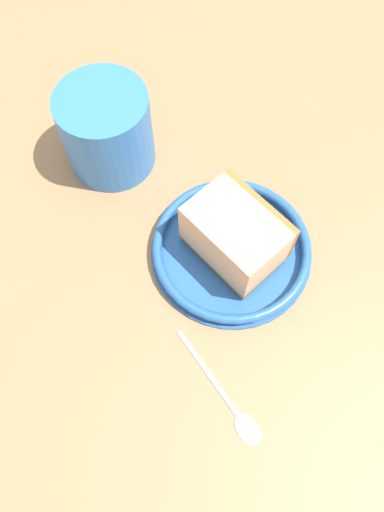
{
  "coord_description": "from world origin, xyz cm",
  "views": [
    {
      "loc": [
        -11.83,
        15.78,
        44.59
      ],
      "look_at": [
        -5.59,
        -2.19,
        3.0
      ],
      "focal_mm": 33.54,
      "sensor_mm": 36.0,
      "label": 1
    }
  ],
  "objects_px": {
    "tea_mug": "(107,129)",
    "teaspoon": "(234,410)",
    "cake_slice": "(236,235)",
    "small_plate": "(231,249)"
  },
  "relations": [
    {
      "from": "small_plate",
      "to": "cake_slice",
      "type": "bearing_deg",
      "value": -118.17
    },
    {
      "from": "tea_mug",
      "to": "teaspoon",
      "type": "height_order",
      "value": "tea_mug"
    },
    {
      "from": "cake_slice",
      "to": "tea_mug",
      "type": "distance_m",
      "value": 0.18
    },
    {
      "from": "small_plate",
      "to": "cake_slice",
      "type": "relative_size",
      "value": 1.46
    },
    {
      "from": "small_plate",
      "to": "tea_mug",
      "type": "distance_m",
      "value": 0.18
    },
    {
      "from": "cake_slice",
      "to": "teaspoon",
      "type": "distance_m",
      "value": 0.16
    },
    {
      "from": "small_plate",
      "to": "tea_mug",
      "type": "bearing_deg",
      "value": -23.97
    },
    {
      "from": "tea_mug",
      "to": "teaspoon",
      "type": "xyz_separation_m",
      "value": [
        -0.21,
        0.22,
        -0.04
      ]
    },
    {
      "from": "small_plate",
      "to": "tea_mug",
      "type": "relative_size",
      "value": 1.39
    },
    {
      "from": "cake_slice",
      "to": "teaspoon",
      "type": "xyz_separation_m",
      "value": [
        -0.05,
        0.15,
        -0.03
      ]
    }
  ]
}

